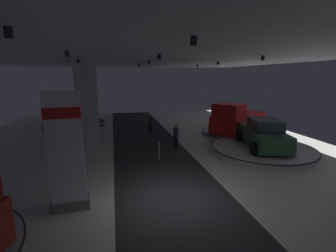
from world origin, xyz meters
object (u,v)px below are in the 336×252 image
Objects in this scene: visitor_walking_near at (176,135)px; column_left at (87,103)px; display_car_deep_left at (74,114)px; visitor_walking_far at (150,122)px; display_platform_deep_left at (74,124)px; brand_sign_pylon at (66,150)px; display_car_mid_right at (264,135)px; pickup_truck_far_right at (237,120)px; display_platform_mid_right at (262,150)px; display_platform_far_right at (239,133)px.

column_left is at bearing 157.97° from visitor_walking_near.
display_car_deep_left is 2.87× the size of visitor_walking_far.
display_platform_deep_left is 1.23× the size of display_car_deep_left.
column_left reaches higher than brand_sign_pylon.
visitor_walking_near is (-4.82, 1.91, -0.20)m from display_car_mid_right.
brand_sign_pylon is 8.02m from visitor_walking_near.
pickup_truck_far_right is at bearing -28.41° from display_car_deep_left.
column_left is 8.10m from brand_sign_pylon.
display_car_mid_right reaches higher than display_car_deep_left.
display_car_deep_left reaches higher than visitor_walking_near.
display_platform_mid_right is 16.38m from display_platform_deep_left.
visitor_walking_far is at bearing 161.16° from pickup_truck_far_right.
display_platform_mid_right is 3.76× the size of visitor_walking_far.
display_platform_far_right is at bearing 1.70° from column_left.
column_left reaches higher than display_platform_mid_right.
display_platform_mid_right is 4.36m from pickup_truck_far_right.
pickup_truck_far_right is (10.72, 8.21, -0.88)m from brand_sign_pylon.
brand_sign_pylon reaches higher than visitor_walking_far.
display_platform_deep_left is 7.93m from visitor_walking_far.
display_car_deep_left is 0.80× the size of display_platform_far_right.
display_car_deep_left is at bearing 97.45° from brand_sign_pylon.
brand_sign_pylon is 0.89× the size of display_car_mid_right.
display_platform_far_right is at bearing 23.73° from visitor_walking_near.
visitor_walking_near is (7.28, -9.15, 0.75)m from display_platform_deep_left.
pickup_truck_far_right reaches higher than display_car_deep_left.
pickup_truck_far_right is at bearing 0.76° from column_left.
pickup_truck_far_right is (-0.26, -0.18, 1.05)m from display_platform_far_right.
display_platform_deep_left is at bearing 152.84° from display_platform_far_right.
display_car_mid_right reaches higher than visitor_walking_near.
display_platform_deep_left is 14.46m from pickup_truck_far_right.
visitor_walking_near reaches higher than display_platform_mid_right.
visitor_walking_near is 4.57m from visitor_walking_far.
column_left is at bearing -74.80° from display_car_deep_left.
brand_sign_pylon is at bearing -158.37° from display_platform_mid_right.
column_left is at bearing -74.66° from display_platform_deep_left.
column_left is at bearing 158.31° from display_platform_mid_right.
column_left is at bearing -152.61° from visitor_walking_far.
visitor_walking_far is (-0.92, 4.48, 0.00)m from visitor_walking_near.
display_platform_deep_left is 11.71m from visitor_walking_near.
display_car_mid_right is 0.80× the size of display_platform_deep_left.
column_left is 0.98× the size of display_platform_deep_left.
visitor_walking_far is (4.38, 10.37, -1.18)m from brand_sign_pylon.
column_left is at bearing 90.48° from brand_sign_pylon.
brand_sign_pylon is 0.88× the size of display_car_deep_left.
visitor_walking_far is (6.36, -4.67, 0.75)m from display_platform_deep_left.
display_car_mid_right is 4.27m from pickup_truck_far_right.
display_car_mid_right is (10.19, -4.08, -1.64)m from column_left.
pickup_truck_far_right is at bearing 81.97° from display_car_mid_right.
display_car_mid_right reaches higher than display_platform_mid_right.
display_platform_deep_left is 14.57m from display_platform_far_right.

